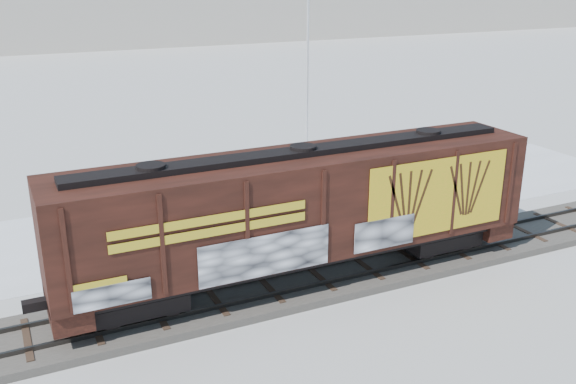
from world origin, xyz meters
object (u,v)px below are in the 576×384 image
flagpole (309,77)px  car_dark (354,194)px  hopper_railcar (303,208)px  car_silver (218,207)px  car_white (231,199)px

flagpole → car_dark: bearing=-101.1°
hopper_railcar → car_silver: 7.34m
car_white → car_dark: 5.89m
hopper_railcar → car_white: (0.25, 7.99, -2.33)m
hopper_railcar → car_silver: hopper_railcar is taller
car_dark → flagpole: bearing=9.1°
flagpole → car_dark: flagpole is taller
car_silver → car_dark: car_silver is taller
hopper_railcar → car_dark: bearing=46.4°
flagpole → car_silver: (-8.14, -7.02, -4.22)m
hopper_railcar → car_dark: 8.80m
hopper_railcar → flagpole: 15.93m
car_silver → car_white: bearing=-19.0°
car_white → car_silver: bearing=113.1°
flagpole → car_silver: size_ratio=2.78×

